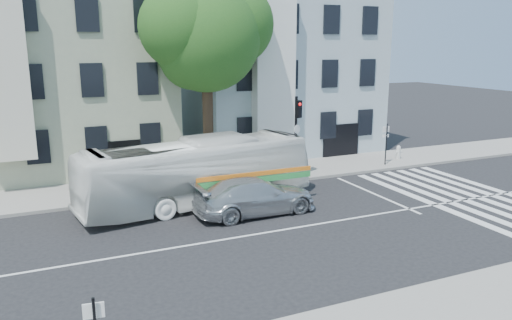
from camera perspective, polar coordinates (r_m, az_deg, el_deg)
ground at (r=19.86m, az=2.60°, el=-8.07°), size 120.00×120.00×0.00m
sidewalk_far at (r=26.87m, az=-5.02°, el=-2.25°), size 80.00×4.00×0.15m
building_left at (r=31.62m, az=-21.79°, el=9.16°), size 12.00×10.00×11.00m
building_right at (r=35.11m, az=2.01°, el=10.38°), size 12.00×10.00×11.00m
street_tree at (r=26.64m, az=-5.77°, el=14.47°), size 7.30×5.90×11.10m
bus at (r=22.72m, az=-6.66°, el=-1.38°), size 4.24×11.18×3.04m
sedan at (r=21.54m, az=-0.10°, el=-4.14°), size 2.33×5.46×1.57m
hedge at (r=24.74m, az=-7.17°, el=-2.63°), size 8.53×1.34×0.70m
traffic_signal at (r=26.44m, az=4.69°, el=3.80°), size 0.45×0.54×4.51m
fire_hydrant at (r=32.45m, az=15.96°, el=0.89°), size 0.47×0.27×0.85m
far_sign_pole at (r=30.49m, az=14.63°, el=2.38°), size 0.44×0.16×2.47m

